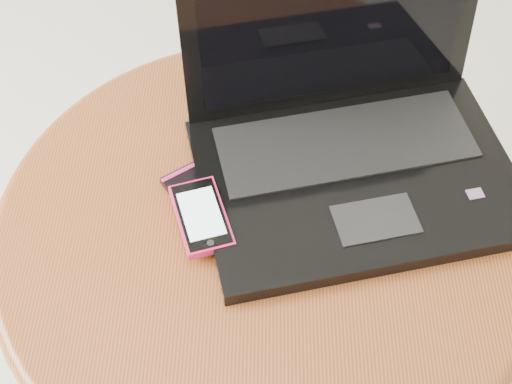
{
  "coord_description": "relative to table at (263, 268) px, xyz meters",
  "views": [
    {
      "loc": [
        -0.07,
        -0.43,
        1.23
      ],
      "look_at": [
        -0.08,
        0.08,
        0.57
      ],
      "focal_mm": 52.59,
      "sensor_mm": 36.0,
      "label": 1
    }
  ],
  "objects": [
    {
      "name": "phone_pink",
      "position": [
        -0.07,
        -0.01,
        0.13
      ],
      "size": [
        0.08,
        0.11,
        0.01
      ],
      "color": "#E21F58",
      "rests_on": "phone_black"
    },
    {
      "name": "phone_black",
      "position": [
        -0.07,
        0.02,
        0.12
      ],
      "size": [
        0.11,
        0.13,
        0.01
      ],
      "color": "black",
      "rests_on": "table"
    },
    {
      "name": "table",
      "position": [
        0.0,
        0.0,
        0.0
      ],
      "size": [
        0.65,
        0.65,
        0.51
      ],
      "color": "#4D2D1A",
      "rests_on": "ground"
    },
    {
      "name": "laptop",
      "position": [
        0.1,
        0.09,
        0.16
      ],
      "size": [
        0.43,
        0.37,
        0.25
      ],
      "color": "black",
      "rests_on": "table"
    }
  ]
}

